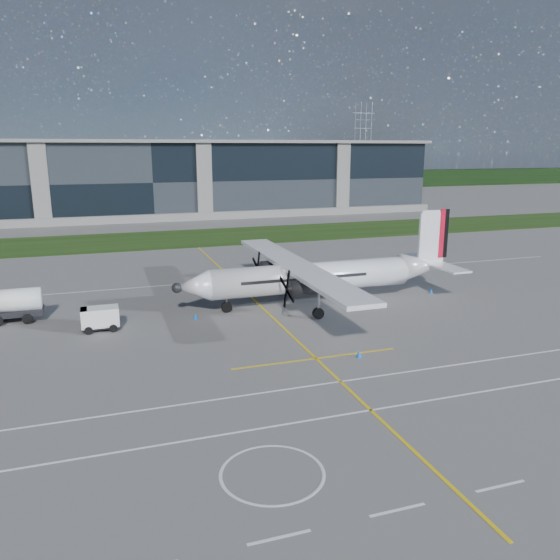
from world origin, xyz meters
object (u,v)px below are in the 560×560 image
safety_cone_portwing (359,354)px  safety_cone_stbdwing (249,272)px  baggage_tug (100,319)px  safety_cone_nose_port (195,316)px  safety_cone_tail (431,291)px  turboprop_aircraft (321,260)px  pylon_east (363,145)px  ground_crew_person (102,314)px

safety_cone_portwing → safety_cone_stbdwing: 27.08m
baggage_tug → safety_cone_nose_port: baggage_tug is taller
safety_cone_nose_port → safety_cone_tail: same height
turboprop_aircraft → pylon_east: bearing=61.9°
turboprop_aircraft → safety_cone_stbdwing: (-3.16, 13.82, -3.91)m
ground_crew_person → turboprop_aircraft: bearing=-84.2°
ground_crew_person → safety_cone_stbdwing: 21.72m
baggage_tug → safety_cone_stbdwing: (16.34, 15.32, -0.67)m
turboprop_aircraft → safety_cone_nose_port: 12.55m
baggage_tug → safety_cone_nose_port: bearing=3.1°
baggage_tug → safety_cone_portwing: (16.87, -11.76, -0.67)m
baggage_tug → safety_cone_stbdwing: size_ratio=6.14×
safety_cone_tail → safety_cone_portwing: same height
safety_cone_nose_port → safety_cone_tail: bearing=2.4°
turboprop_aircraft → safety_cone_tail: turboprop_aircraft is taller
baggage_tug → safety_cone_portwing: bearing=-34.9°
baggage_tug → ground_crew_person: size_ratio=1.48×
turboprop_aircraft → safety_cone_stbdwing: bearing=102.9°
safety_cone_nose_port → safety_cone_tail: 23.77m
turboprop_aircraft → safety_cone_portwing: (-2.63, -13.25, -3.91)m
turboprop_aircraft → ground_crew_person: bearing=-178.1°
pylon_east → baggage_tug: bearing=-123.5°
pylon_east → safety_cone_nose_port: 170.02m
turboprop_aircraft → safety_cone_portwing: size_ratio=55.50×
turboprop_aircraft → safety_cone_nose_port: bearing=-174.8°
ground_crew_person → safety_cone_tail: (31.22, 0.54, -0.79)m
safety_cone_nose_port → safety_cone_stbdwing: 17.27m
safety_cone_portwing → safety_cone_stbdwing: bearing=91.1°
baggage_tug → safety_cone_portwing: size_ratio=6.14×
baggage_tug → pylon_east: bearing=56.5°
turboprop_aircraft → safety_cone_nose_port: turboprop_aircraft is taller
pylon_east → safety_cone_stbdwing: bearing=-121.6°
safety_cone_portwing → ground_crew_person: bearing=143.0°
safety_cone_nose_port → safety_cone_stbdwing: size_ratio=1.00×
safety_cone_portwing → safety_cone_stbdwing: (-0.53, 27.08, 0.00)m
pylon_east → safety_cone_tail: (-64.57, -143.54, -14.75)m
safety_cone_tail → safety_cone_portwing: 19.58m
baggage_tug → safety_cone_nose_port: size_ratio=6.14×
safety_cone_stbdwing → turboprop_aircraft: bearing=-77.1°
pylon_east → baggage_tug: pylon_east is taller
baggage_tug → safety_cone_portwing: baggage_tug is taller
pylon_east → baggage_tug: (-95.95, -144.94, -14.08)m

